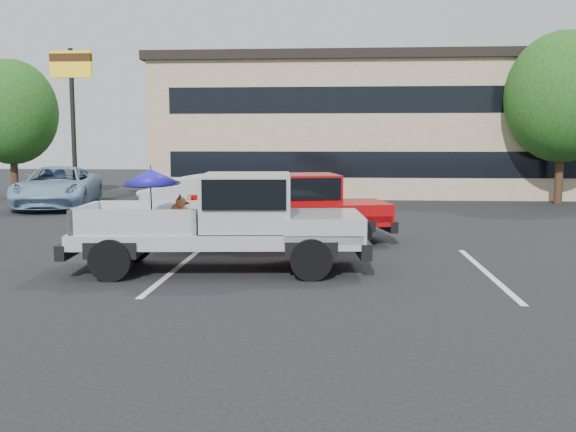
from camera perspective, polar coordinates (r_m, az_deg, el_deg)
name	(u,v)px	position (r m, az deg, el deg)	size (l,w,h in m)	color
ground	(328,295)	(10.57, 3.57, -7.02)	(90.00, 90.00, 0.00)	black
stripe_left	(177,268)	(12.90, -9.81, -4.57)	(0.12, 5.00, 0.01)	silver
stripe_right	(486,273)	(12.85, 17.23, -4.82)	(0.12, 5.00, 0.01)	silver
motel_building	(375,126)	(31.32, 7.77, 7.94)	(20.40, 8.40, 6.30)	tan
motel_sign	(72,84)	(26.37, -18.68, 11.04)	(1.60, 0.22, 6.00)	black
tree_right	(563,97)	(27.78, 23.24, 9.69)	(4.46, 4.46, 6.78)	#332114
tree_left	(11,112)	(30.72, -23.38, 8.46)	(3.96, 3.96, 6.02)	#332114
tree_back	(450,104)	(34.82, 14.17, 9.66)	(4.68, 4.68, 7.11)	#332114
silver_pickup	(235,217)	(12.38, -4.75, -0.05)	(5.84, 2.49, 2.06)	black
red_pickup	(299,206)	(15.65, 1.01, 0.93)	(5.42, 2.87, 1.70)	black
silver_sedan	(223,201)	(18.64, -5.83, 1.33)	(1.62, 4.66, 1.53)	silver
blue_suv	(58,187)	(25.63, -19.78, 2.44)	(2.55, 5.53, 1.54)	#829FC2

